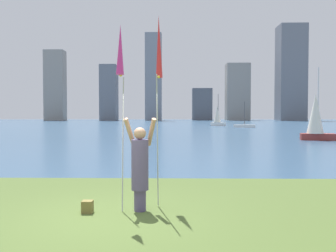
% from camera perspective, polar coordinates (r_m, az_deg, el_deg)
% --- Properties ---
extents(ground, '(120.00, 138.00, 0.12)m').
position_cam_1_polar(ground, '(58.29, -0.11, -0.13)').
color(ground, '#475B28').
extents(person, '(0.73, 0.54, 1.99)m').
position_cam_1_polar(person, '(7.85, -4.39, -6.11)').
color(person, '#594C72').
rests_on(person, ground).
extents(kite_flag_left, '(0.16, 0.60, 3.91)m').
position_cam_1_polar(kite_flag_left, '(7.66, -7.44, 10.88)').
color(kite_flag_left, '#B2B2B7').
rests_on(kite_flag_left, ground).
extents(kite_flag_right, '(0.16, 1.29, 4.31)m').
position_cam_1_polar(kite_flag_right, '(8.64, -1.43, 11.62)').
color(kite_flag_right, '#B2B2B7').
rests_on(kite_flag_right, ground).
extents(bag, '(0.22, 0.21, 0.26)m').
position_cam_1_polar(bag, '(8.01, -12.45, -12.20)').
color(bag, olive).
rests_on(bag, ground).
extents(sailboat_2, '(2.43, 2.25, 5.31)m').
position_cam_1_polar(sailboat_2, '(61.40, 7.72, 1.53)').
color(sailboat_2, white).
rests_on(sailboat_2, ground).
extents(sailboat_4, '(2.65, 1.48, 5.66)m').
position_cam_1_polar(sailboat_4, '(30.67, 22.06, 1.19)').
color(sailboat_4, maroon).
rests_on(sailboat_4, ground).
extents(sailboat_5, '(3.16, 1.55, 3.83)m').
position_cam_1_polar(sailboat_5, '(55.52, 11.82, 0.09)').
color(sailboat_5, white).
rests_on(sailboat_5, ground).
extents(skyline_tower_0, '(5.74, 4.01, 20.63)m').
position_cam_1_polar(skyline_tower_0, '(113.65, -17.19, 6.05)').
color(skyline_tower_0, gray).
rests_on(skyline_tower_0, ground).
extents(skyline_tower_1, '(4.77, 5.46, 16.24)m').
position_cam_1_polar(skyline_tower_1, '(109.11, -9.20, 5.13)').
color(skyline_tower_1, slate).
rests_on(skyline_tower_1, ground).
extents(skyline_tower_2, '(4.76, 3.75, 25.45)m').
position_cam_1_polar(skyline_tower_2, '(108.11, -2.28, 7.63)').
color(skyline_tower_2, gray).
rests_on(skyline_tower_2, ground).
extents(skyline_tower_3, '(6.02, 3.42, 9.73)m').
position_cam_1_polar(skyline_tower_3, '(112.40, 5.34, 3.39)').
color(skyline_tower_3, '#565B66').
rests_on(skyline_tower_3, ground).
extents(skyline_tower_4, '(6.94, 5.60, 17.05)m').
position_cam_1_polar(skyline_tower_4, '(113.11, 10.78, 5.21)').
color(skyline_tower_4, gray).
rests_on(skyline_tower_4, ground).
extents(skyline_tower_5, '(7.60, 6.81, 27.54)m').
position_cam_1_polar(skyline_tower_5, '(113.01, 18.63, 7.81)').
color(skyline_tower_5, slate).
rests_on(skyline_tower_5, ground).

